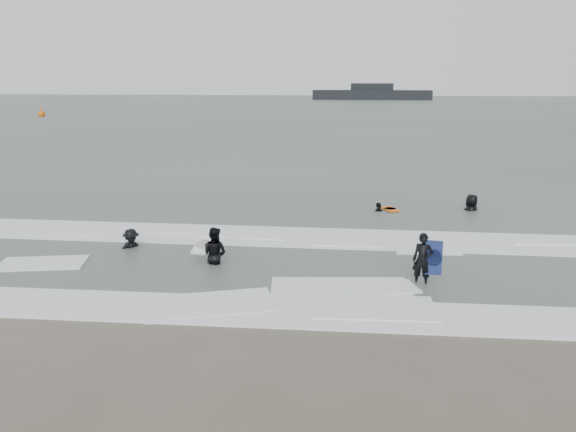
# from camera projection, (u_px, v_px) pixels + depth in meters

# --- Properties ---
(ground) EXTENTS (320.00, 320.00, 0.00)m
(ground) POSITION_uv_depth(u_px,v_px,m) (267.00, 303.00, 14.57)
(ground) COLOR brown
(ground) RESTS_ON ground
(sea) EXTENTS (320.00, 320.00, 0.00)m
(sea) POSITION_uv_depth(u_px,v_px,m) (339.00, 112.00, 91.70)
(sea) COLOR #47544C
(sea) RESTS_ON ground
(surfer_centre) EXTENTS (0.64, 0.50, 1.54)m
(surfer_centre) POSITION_uv_depth(u_px,v_px,m) (421.00, 285.00, 15.82)
(surfer_centre) COLOR black
(surfer_centre) RESTS_ON ground
(surfer_wading) EXTENTS (1.00, 0.86, 1.75)m
(surfer_wading) POSITION_uv_depth(u_px,v_px,m) (215.00, 264.00, 17.62)
(surfer_wading) COLOR black
(surfer_wading) RESTS_ON ground
(surfer_breaker) EXTENTS (1.12, 1.13, 1.57)m
(surfer_breaker) POSITION_uv_depth(u_px,v_px,m) (132.00, 249.00, 19.12)
(surfer_breaker) COLOR black
(surfer_breaker) RESTS_ON ground
(surfer_right_near) EXTENTS (1.00, 0.65, 1.58)m
(surfer_right_near) POSITION_uv_depth(u_px,v_px,m) (379.00, 212.00, 24.34)
(surfer_right_near) COLOR black
(surfer_right_near) RESTS_ON ground
(surfer_right_far) EXTENTS (1.08, 1.09, 1.90)m
(surfer_right_far) POSITION_uv_depth(u_px,v_px,m) (471.00, 211.00, 24.50)
(surfer_right_far) COLOR black
(surfer_right_far) RESTS_ON ground
(surf_foam) EXTENTS (30.03, 9.06, 0.09)m
(surf_foam) POSITION_uv_depth(u_px,v_px,m) (284.00, 257.00, 18.13)
(surf_foam) COLOR white
(surf_foam) RESTS_ON ground
(bodyboards) EXTENTS (7.48, 9.64, 1.25)m
(bodyboards) POSITION_uv_depth(u_px,v_px,m) (343.00, 233.00, 19.29)
(bodyboards) COLOR #101B4B
(bodyboards) RESTS_ON ground
(buoy) EXTENTS (1.00, 1.00, 1.65)m
(buoy) POSITION_uv_depth(u_px,v_px,m) (41.00, 114.00, 81.25)
(buoy) COLOR #D85309
(buoy) RESTS_ON ground
(vessel_horizon) EXTENTS (29.20, 5.21, 3.96)m
(vessel_horizon) POSITION_uv_depth(u_px,v_px,m) (372.00, 94.00, 139.69)
(vessel_horizon) COLOR black
(vessel_horizon) RESTS_ON ground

